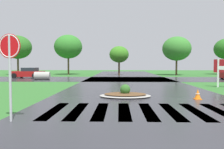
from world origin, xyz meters
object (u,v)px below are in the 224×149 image
at_px(stop_sign, 10,56).
at_px(car_dark_suv, 28,73).
at_px(drainage_pipe_stack, 42,76).
at_px(median_island, 125,94).
at_px(traffic_cone, 198,94).

bearing_deg(stop_sign, car_dark_suv, 121.92).
bearing_deg(drainage_pipe_stack, car_dark_suv, 132.23).
distance_m(stop_sign, drainage_pipe_stack, 19.37).
bearing_deg(car_dark_suv, drainage_pipe_stack, 136.44).
bearing_deg(median_island, drainage_pipe_stack, 124.54).
distance_m(stop_sign, car_dark_suv, 23.27).
distance_m(median_island, traffic_cone, 3.74).
relative_size(stop_sign, car_dark_suv, 0.68).
distance_m(median_island, car_dark_suv, 20.13).
distance_m(stop_sign, traffic_cone, 8.92).
bearing_deg(car_dark_suv, stop_sign, 114.78).
bearing_deg(car_dark_suv, traffic_cone, 136.55).
relative_size(car_dark_suv, traffic_cone, 7.73).
height_order(stop_sign, median_island, stop_sign).
relative_size(stop_sign, traffic_cone, 5.25).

